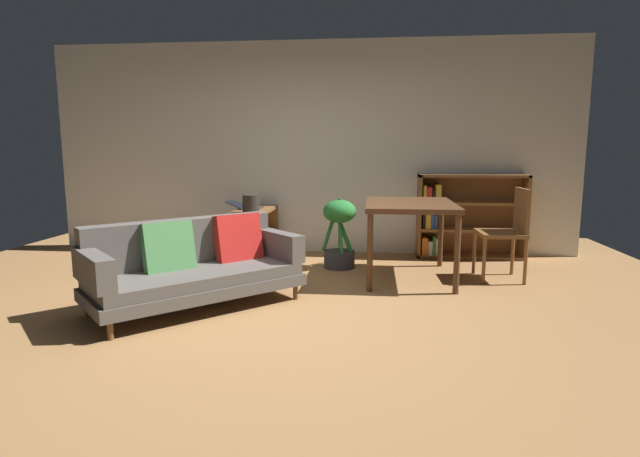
{
  "coord_description": "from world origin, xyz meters",
  "views": [
    {
      "loc": [
        0.82,
        -3.86,
        1.34
      ],
      "look_at": [
        0.33,
        0.72,
        0.61
      ],
      "focal_mm": 28.25,
      "sensor_mm": 36.0,
      "label": 1
    }
  ],
  "objects_px": {
    "desk_speaker": "(251,204)",
    "dining_table": "(410,210)",
    "fabric_couch": "(193,264)",
    "media_console": "(252,236)",
    "dining_chair_near": "(508,228)",
    "bookshelf": "(464,217)",
    "open_laptop": "(247,207)",
    "potted_floor_plant": "(339,230)"
  },
  "relations": [
    {
      "from": "dining_chair_near",
      "to": "potted_floor_plant",
      "type": "bearing_deg",
      "value": 169.12
    },
    {
      "from": "potted_floor_plant",
      "to": "bookshelf",
      "type": "relative_size",
      "value": 0.61
    },
    {
      "from": "media_console",
      "to": "desk_speaker",
      "type": "xyz_separation_m",
      "value": [
        0.05,
        -0.23,
        0.42
      ]
    },
    {
      "from": "open_laptop",
      "to": "dining_chair_near",
      "type": "xyz_separation_m",
      "value": [
        2.91,
        -0.64,
        -0.11
      ]
    },
    {
      "from": "fabric_couch",
      "to": "desk_speaker",
      "type": "bearing_deg",
      "value": 83.8
    },
    {
      "from": "fabric_couch",
      "to": "potted_floor_plant",
      "type": "bearing_deg",
      "value": 52.81
    },
    {
      "from": "desk_speaker",
      "to": "dining_chair_near",
      "type": "height_order",
      "value": "dining_chair_near"
    },
    {
      "from": "open_laptop",
      "to": "potted_floor_plant",
      "type": "xyz_separation_m",
      "value": [
        1.15,
        -0.31,
        -0.22
      ]
    },
    {
      "from": "dining_table",
      "to": "dining_chair_near",
      "type": "distance_m",
      "value": 1.02
    },
    {
      "from": "dining_chair_near",
      "to": "bookshelf",
      "type": "bearing_deg",
      "value": 103.14
    },
    {
      "from": "fabric_couch",
      "to": "dining_table",
      "type": "bearing_deg",
      "value": 31.11
    },
    {
      "from": "media_console",
      "to": "desk_speaker",
      "type": "bearing_deg",
      "value": -77.01
    },
    {
      "from": "open_laptop",
      "to": "bookshelf",
      "type": "distance_m",
      "value": 2.69
    },
    {
      "from": "media_console",
      "to": "dining_table",
      "type": "height_order",
      "value": "dining_table"
    },
    {
      "from": "dining_table",
      "to": "media_console",
      "type": "bearing_deg",
      "value": 163.56
    },
    {
      "from": "desk_speaker",
      "to": "dining_chair_near",
      "type": "relative_size",
      "value": 0.22
    },
    {
      "from": "desk_speaker",
      "to": "bookshelf",
      "type": "height_order",
      "value": "bookshelf"
    },
    {
      "from": "media_console",
      "to": "dining_chair_near",
      "type": "bearing_deg",
      "value": -10.07
    },
    {
      "from": "open_laptop",
      "to": "dining_chair_near",
      "type": "height_order",
      "value": "dining_chair_near"
    },
    {
      "from": "dining_chair_near",
      "to": "fabric_couch",
      "type": "bearing_deg",
      "value": -157.86
    },
    {
      "from": "fabric_couch",
      "to": "bookshelf",
      "type": "distance_m",
      "value": 3.52
    },
    {
      "from": "dining_table",
      "to": "dining_chair_near",
      "type": "height_order",
      "value": "dining_chair_near"
    },
    {
      "from": "media_console",
      "to": "desk_speaker",
      "type": "distance_m",
      "value": 0.48
    },
    {
      "from": "dining_chair_near",
      "to": "bookshelf",
      "type": "distance_m",
      "value": 1.14
    },
    {
      "from": "open_laptop",
      "to": "desk_speaker",
      "type": "distance_m",
      "value": 0.41
    },
    {
      "from": "media_console",
      "to": "desk_speaker",
      "type": "relative_size",
      "value": 6.14
    },
    {
      "from": "open_laptop",
      "to": "dining_table",
      "type": "xyz_separation_m",
      "value": [
        1.9,
        -0.68,
        0.06
      ]
    },
    {
      "from": "dining_table",
      "to": "desk_speaker",
      "type": "bearing_deg",
      "value": 170.3
    },
    {
      "from": "open_laptop",
      "to": "media_console",
      "type": "bearing_deg",
      "value": -57.54
    },
    {
      "from": "fabric_couch",
      "to": "media_console",
      "type": "height_order",
      "value": "fabric_couch"
    },
    {
      "from": "open_laptop",
      "to": "fabric_couch",
      "type": "bearing_deg",
      "value": -90.39
    },
    {
      "from": "potted_floor_plant",
      "to": "media_console",
      "type": "bearing_deg",
      "value": 171.3
    },
    {
      "from": "open_laptop",
      "to": "dining_table",
      "type": "relative_size",
      "value": 0.33
    },
    {
      "from": "fabric_couch",
      "to": "dining_chair_near",
      "type": "bearing_deg",
      "value": 22.14
    },
    {
      "from": "desk_speaker",
      "to": "dining_table",
      "type": "xyz_separation_m",
      "value": [
        1.76,
        -0.3,
        -0.02
      ]
    },
    {
      "from": "potted_floor_plant",
      "to": "fabric_couch",
      "type": "bearing_deg",
      "value": -127.19
    },
    {
      "from": "open_laptop",
      "to": "bookshelf",
      "type": "height_order",
      "value": "bookshelf"
    },
    {
      "from": "desk_speaker",
      "to": "bookshelf",
      "type": "distance_m",
      "value": 2.65
    },
    {
      "from": "dining_table",
      "to": "dining_chair_near",
      "type": "bearing_deg",
      "value": 1.91
    },
    {
      "from": "media_console",
      "to": "dining_chair_near",
      "type": "height_order",
      "value": "dining_chair_near"
    },
    {
      "from": "dining_chair_near",
      "to": "media_console",
      "type": "bearing_deg",
      "value": 169.93
    },
    {
      "from": "bookshelf",
      "to": "dining_table",
      "type": "bearing_deg",
      "value": -123.38
    }
  ]
}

